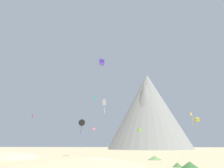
# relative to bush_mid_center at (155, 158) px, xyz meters

# --- Properties ---
(dune_midground) EXTENTS (14.16, 15.17, 2.93)m
(dune_midground) POSITION_rel_bush_mid_center_xyz_m (-26.79, -2.83, -0.38)
(dune_midground) COLOR #CCBA8E
(dune_midground) RESTS_ON ground_plane
(bush_mid_center) EXTENTS (3.80, 3.80, 0.75)m
(bush_mid_center) POSITION_rel_bush_mid_center_xyz_m (0.00, 0.00, 0.00)
(bush_mid_center) COLOR #668C4C
(bush_mid_center) RESTS_ON ground_plane
(bush_low_patch) EXTENTS (1.88, 1.88, 0.60)m
(bush_low_patch) POSITION_rel_bush_mid_center_xyz_m (1.87, -13.21, -0.08)
(bush_low_patch) COLOR #477238
(bush_low_patch) RESTS_ON ground_plane
(bush_near_right) EXTENTS (3.79, 3.79, 0.99)m
(bush_near_right) POSITION_rel_bush_mid_center_xyz_m (2.58, -17.07, 0.12)
(bush_near_right) COLOR #386633
(bush_near_right) RESTS_ON ground_plane
(rock_massif) EXTENTS (69.82, 69.82, 45.76)m
(rock_massif) POSITION_rel_bush_mid_center_xyz_m (3.92, 90.16, 21.81)
(rock_massif) COLOR gray
(rock_massif) RESTS_ON ground_plane
(kite_magenta_low) EXTENTS (0.57, 0.52, 0.77)m
(kite_magenta_low) POSITION_rel_bush_mid_center_xyz_m (-33.62, 18.02, 10.39)
(kite_magenta_low) COLOR #D1339E
(kite_black_low) EXTENTS (2.24, 1.48, 4.57)m
(kite_black_low) POSITION_rel_bush_mid_center_xyz_m (-21.04, 27.21, 9.29)
(kite_black_low) COLOR black
(kite_yellow_low) EXTENTS (1.33, 1.38, 3.12)m
(kite_yellow_low) POSITION_rel_bush_mid_center_xyz_m (15.81, 28.02, 9.99)
(kite_yellow_low) COLOR yellow
(kite_teal_mid) EXTENTS (0.59, 0.51, 4.19)m
(kite_teal_mid) POSITION_rel_bush_mid_center_xyz_m (-16.67, 27.66, 16.82)
(kite_teal_mid) COLOR teal
(kite_lime_low) EXTENTS (1.36, 1.31, 1.23)m
(kite_lime_low) POSITION_rel_bush_mid_center_xyz_m (-2.17, 40.68, 7.51)
(kite_lime_low) COLOR #8CD133
(kite_gold_low) EXTENTS (0.90, 0.52, 4.60)m
(kite_gold_low) POSITION_rel_bush_mid_center_xyz_m (17.50, 41.69, 12.49)
(kite_gold_low) COLOR gold
(kite_indigo_mid) EXTENTS (1.64, 1.57, 1.59)m
(kite_indigo_mid) POSITION_rel_bush_mid_center_xyz_m (-11.54, 7.71, 22.60)
(kite_indigo_mid) COLOR #5138B2
(kite_pink_low) EXTENTS (1.32, 1.31, 3.90)m
(kite_pink_low) POSITION_rel_bush_mid_center_xyz_m (-19.38, 40.35, 7.87)
(kite_pink_low) COLOR pink
(kite_white_low) EXTENTS (0.95, 0.68, 3.74)m
(kite_white_low) POSITION_rel_bush_mid_center_xyz_m (-11.34, 11.01, 12.61)
(kite_white_low) COLOR white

